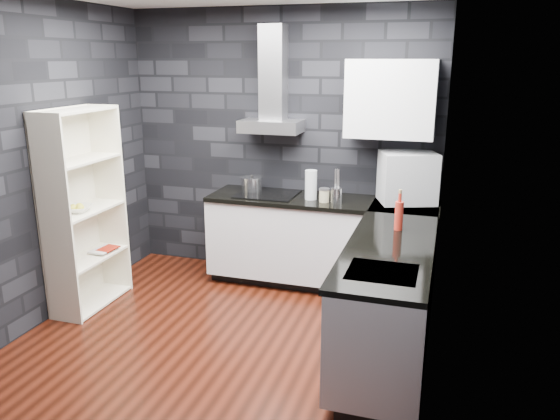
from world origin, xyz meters
The scene contains 27 objects.
ground centered at (0.00, 0.00, 0.00)m, with size 3.20×3.20×0.00m, color #3D140A.
wall_back centered at (0.00, 1.62, 1.35)m, with size 3.20×0.05×2.70m, color black.
wall_front centered at (0.00, -1.62, 1.35)m, with size 3.20×0.05×2.70m, color black.
wall_left centered at (-1.62, 0.00, 1.35)m, with size 0.05×3.20×2.70m, color black.
wall_right centered at (1.62, 0.00, 1.35)m, with size 0.05×3.20×2.70m, color black.
toekick_back centered at (0.50, 1.34, 0.05)m, with size 2.18×0.50×0.10m, color black.
toekick_right centered at (1.34, 0.10, 0.05)m, with size 0.50×1.78×0.10m, color black.
counter_back_cab centered at (0.50, 1.30, 0.48)m, with size 2.20×0.60×0.76m, color silver.
counter_right_cab centered at (1.30, 0.10, 0.48)m, with size 0.60×1.80×0.76m, color silver.
counter_back_top centered at (0.50, 1.29, 0.88)m, with size 2.20×0.62×0.04m, color black.
counter_right_top centered at (1.29, 0.10, 0.88)m, with size 0.62×1.80×0.04m, color black.
counter_corner_top centered at (1.30, 1.30, 0.88)m, with size 0.62×0.62×0.04m, color black.
hood_body centered at (-0.05, 1.43, 1.56)m, with size 0.60×0.34×0.12m, color #ACACB0.
hood_chimney centered at (-0.05, 1.50, 2.07)m, with size 0.24×0.20×0.90m, color #ACACB0.
upper_cabinet centered at (1.10, 1.43, 1.85)m, with size 0.80×0.35×0.70m, color white.
cooktop centered at (-0.05, 1.30, 0.91)m, with size 0.58×0.50×0.01m, color black.
sink_rim centered at (1.30, -0.40, 0.89)m, with size 0.44×0.40×0.01m, color #ACACB0.
pot centered at (-0.24, 1.37, 0.97)m, with size 0.21×0.21×0.12m, color #B7B8BC.
glass_vase centered at (0.41, 1.25, 1.04)m, with size 0.11×0.11×0.28m, color silver.
storage_jar centered at (0.55, 1.19, 0.96)m, with size 0.09×0.09×0.12m, color tan.
utensil_crock centered at (0.67, 1.20, 0.97)m, with size 0.11×0.11×0.14m, color #B7B8BC.
appliance_garage centered at (1.29, 1.42, 1.12)m, with size 0.49×0.38×0.49m, color silver.
red_bottle centered at (1.31, 0.52, 1.01)m, with size 0.07×0.07×0.23m, color #B42A1C.
bookshelf centered at (-1.42, 0.26, 0.90)m, with size 0.34×0.80×1.80m, color white.
fruit_bowl centered at (-1.42, 0.17, 0.94)m, with size 0.24×0.24×0.06m, color white.
book_red centered at (-1.41, 0.44, 0.57)m, with size 0.15×0.02×0.20m, color maroon.
book_second centered at (-1.45, 0.42, 0.59)m, with size 0.18×0.02×0.24m, color #B2B2B2.
Camera 1 is at (1.65, -3.68, 2.21)m, focal length 35.00 mm.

